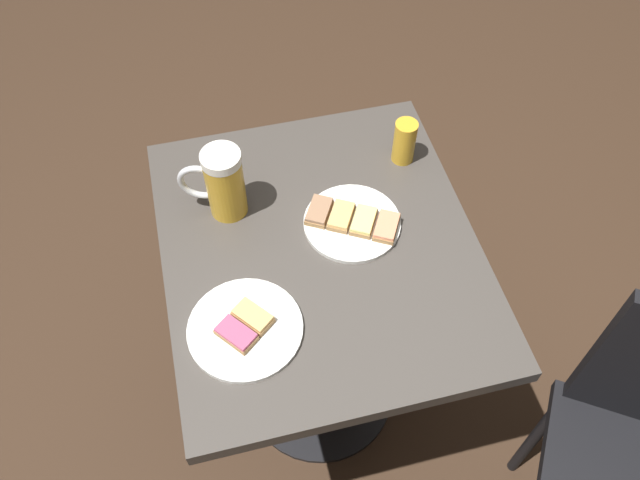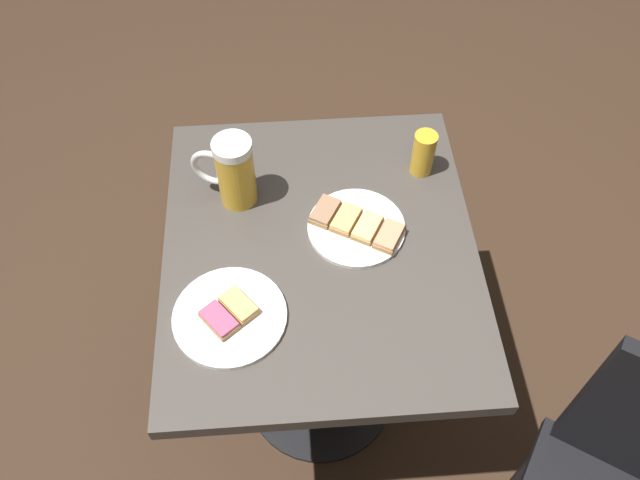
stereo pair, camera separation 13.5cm
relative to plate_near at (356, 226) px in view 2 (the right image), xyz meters
name	(u,v)px [view 2 (the right image)]	position (x,y,z in m)	size (l,w,h in m)	color
ground_plane	(320,391)	(-0.08, -0.04, -0.78)	(6.00, 6.00, 0.00)	#382619
cafe_table	(320,290)	(-0.08, -0.04, -0.19)	(0.66, 0.76, 0.77)	black
plate_near	(356,226)	(0.00, 0.00, 0.00)	(0.21, 0.21, 0.03)	white
plate_far	(230,316)	(-0.27, -0.20, 0.00)	(0.22, 0.22, 0.03)	white
beer_mug	(233,171)	(-0.26, 0.11, 0.08)	(0.14, 0.08, 0.17)	gold
beer_glass_small	(423,153)	(0.17, 0.16, 0.04)	(0.05, 0.05, 0.11)	gold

